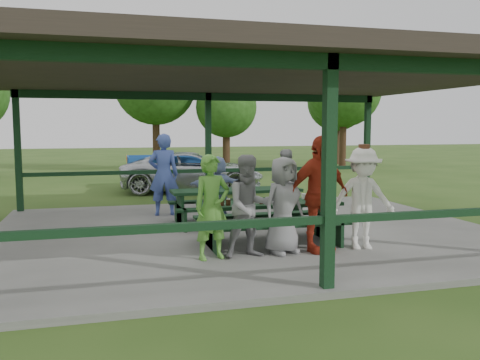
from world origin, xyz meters
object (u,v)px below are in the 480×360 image
object	(u,v)px
contestant_red	(319,194)
spectator_lblue	(218,187)
contestant_grey_left	(250,206)
spectator_grey	(284,181)
farm_trailer	(165,170)
pickup_truck	(192,172)
picnic_table_far	(236,201)
contestant_green	(212,207)
picnic_table_near	(270,217)
contestant_white_fedora	(363,198)
spectator_blue	(164,175)
contestant_grey_mid	(284,205)

from	to	relation	value
contestant_red	spectator_lblue	world-z (taller)	contestant_red
contestant_grey_left	contestant_red	xyz separation A→B (m)	(1.22, 0.05, 0.15)
contestant_red	spectator_grey	world-z (taller)	contestant_red
spectator_lblue	spectator_grey	size ratio (longest dim) A/B	0.91
spectator_lblue	farm_trailer	distance (m)	7.09
pickup_truck	farm_trailer	bearing A→B (deg)	37.25
picnic_table_far	contestant_green	distance (m)	3.04
picnic_table_near	contestant_green	bearing A→B (deg)	-147.08
farm_trailer	contestant_white_fedora	bearing A→B (deg)	-77.25
picnic_table_near	spectator_blue	bearing A→B (deg)	113.22
contestant_grey_left	spectator_grey	world-z (taller)	contestant_grey_left
spectator_blue	contestant_white_fedora	bearing A→B (deg)	128.27
picnic_table_near	contestant_white_fedora	size ratio (longest dim) A/B	1.42
contestant_red	farm_trailer	distance (m)	10.78
contestant_white_fedora	pickup_truck	bearing A→B (deg)	109.28
picnic_table_near	pickup_truck	world-z (taller)	pickup_truck
contestant_white_fedora	contestant_green	bearing A→B (deg)	-169.07
contestant_grey_left	spectator_grey	xyz separation A→B (m)	(1.99, 3.80, -0.05)
picnic_table_near	contestant_red	bearing A→B (deg)	-52.86
contestant_grey_mid	contestant_red	size ratio (longest dim) A/B	0.82
contestant_white_fedora	pickup_truck	distance (m)	9.38
contestant_green	contestant_grey_mid	xyz separation A→B (m)	(1.21, 0.04, -0.03)
picnic_table_far	contestant_white_fedora	bearing A→B (deg)	-62.00
spectator_grey	pickup_truck	xyz separation A→B (m)	(-1.29, 5.51, -0.21)
spectator_grey	contestant_red	bearing A→B (deg)	57.17
contestant_green	pickup_truck	distance (m)	9.37
contestant_white_fedora	spectator_grey	world-z (taller)	contestant_white_fedora
contestant_grey_left	farm_trailer	world-z (taller)	contestant_grey_left
spectator_blue	farm_trailer	xyz separation A→B (m)	(0.79, 6.44, -0.45)
picnic_table_far	spectator_blue	bearing A→B (deg)	133.73
contestant_grey_left	contestant_red	world-z (taller)	contestant_red
contestant_grey_mid	farm_trailer	world-z (taller)	contestant_grey_mid
contestant_grey_left	contestant_grey_mid	xyz separation A→B (m)	(0.61, 0.09, -0.02)
picnic_table_near	contestant_white_fedora	xyz separation A→B (m)	(1.40, -0.81, 0.40)
picnic_table_far	contestant_green	size ratio (longest dim) A/B	1.69
contestant_grey_left	spectator_lblue	xyz separation A→B (m)	(0.32, 3.66, -0.11)
contestant_grey_left	contestant_grey_mid	world-z (taller)	contestant_grey_left
spectator_grey	spectator_lblue	bearing A→B (deg)	-16.40
picnic_table_near	farm_trailer	xyz separation A→B (m)	(-0.69, 9.90, 0.04)
contestant_red	pickup_truck	world-z (taller)	contestant_red
spectator_lblue	picnic_table_near	bearing A→B (deg)	110.32
contestant_grey_mid	picnic_table_far	bearing A→B (deg)	72.00
contestant_grey_left	spectator_grey	distance (m)	4.30
spectator_lblue	spectator_grey	world-z (taller)	spectator_grey
spectator_blue	spectator_lblue	bearing A→B (deg)	155.69
contestant_grey_mid	spectator_grey	size ratio (longest dim) A/B	1.03
contestant_green	spectator_blue	world-z (taller)	spectator_blue
spectator_grey	pickup_truck	bearing A→B (deg)	-97.97
spectator_blue	spectator_grey	xyz separation A→B (m)	(2.85, -0.50, -0.19)
contestant_grey_mid	spectator_blue	size ratio (longest dim) A/B	0.83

